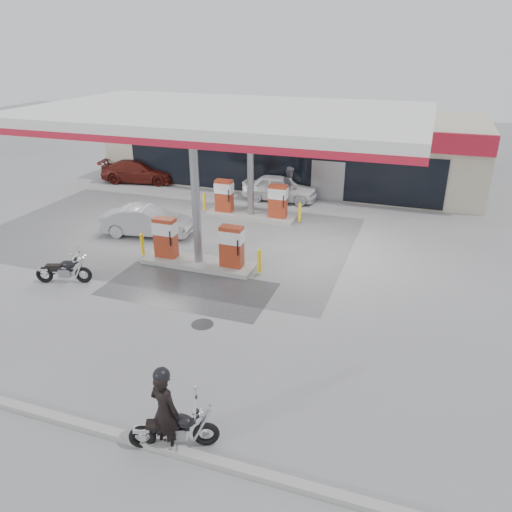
{
  "coord_description": "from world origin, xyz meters",
  "views": [
    {
      "loc": [
        7.98,
        -14.07,
        8.2
      ],
      "look_at": [
        2.73,
        0.98,
        1.2
      ],
      "focal_mm": 35.0,
      "sensor_mm": 36.0,
      "label": 1
    }
  ],
  "objects_px": {
    "pump_island_far": "(251,204)",
    "hatchback_silver": "(147,221)",
    "pump_island_near": "(198,248)",
    "parked_motorcycle": "(64,271)",
    "attendant": "(290,185)",
    "main_motorcycle": "(176,430)",
    "parked_car_left": "(139,171)",
    "biker_main": "(165,411)",
    "sedan_white": "(280,188)"
  },
  "relations": [
    {
      "from": "parked_motorcycle",
      "to": "attendant",
      "type": "relative_size",
      "value": 0.98
    },
    {
      "from": "pump_island_far",
      "to": "main_motorcycle",
      "type": "xyz_separation_m",
      "value": [
        3.6,
        -14.78,
        -0.26
      ]
    },
    {
      "from": "pump_island_near",
      "to": "sedan_white",
      "type": "distance_m",
      "value": 9.22
    },
    {
      "from": "pump_island_far",
      "to": "hatchback_silver",
      "type": "height_order",
      "value": "pump_island_far"
    },
    {
      "from": "pump_island_far",
      "to": "attendant",
      "type": "bearing_deg",
      "value": 66.56
    },
    {
      "from": "sedan_white",
      "to": "hatchback_silver",
      "type": "bearing_deg",
      "value": 148.28
    },
    {
      "from": "pump_island_far",
      "to": "hatchback_silver",
      "type": "relative_size",
      "value": 1.29
    },
    {
      "from": "main_motorcycle",
      "to": "pump_island_near",
      "type": "bearing_deg",
      "value": 89.27
    },
    {
      "from": "pump_island_near",
      "to": "attendant",
      "type": "relative_size",
      "value": 2.57
    },
    {
      "from": "pump_island_near",
      "to": "main_motorcycle",
      "type": "distance_m",
      "value": 9.49
    },
    {
      "from": "parked_motorcycle",
      "to": "attendant",
      "type": "height_order",
      "value": "attendant"
    },
    {
      "from": "pump_island_near",
      "to": "parked_motorcycle",
      "type": "xyz_separation_m",
      "value": [
        -3.93,
        -2.98,
        -0.25
      ]
    },
    {
      "from": "parked_motorcycle",
      "to": "attendant",
      "type": "xyz_separation_m",
      "value": [
        5.14,
        11.78,
        0.54
      ]
    },
    {
      "from": "sedan_white",
      "to": "parked_car_left",
      "type": "distance_m",
      "value": 9.27
    },
    {
      "from": "parked_car_left",
      "to": "sedan_white",
      "type": "bearing_deg",
      "value": -105.39
    },
    {
      "from": "attendant",
      "to": "parked_car_left",
      "type": "relative_size",
      "value": 0.43
    },
    {
      "from": "main_motorcycle",
      "to": "biker_main",
      "type": "height_order",
      "value": "biker_main"
    },
    {
      "from": "parked_car_left",
      "to": "pump_island_near",
      "type": "bearing_deg",
      "value": -149.42
    },
    {
      "from": "hatchback_silver",
      "to": "parked_motorcycle",
      "type": "bearing_deg",
      "value": 166.59
    },
    {
      "from": "attendant",
      "to": "hatchback_silver",
      "type": "height_order",
      "value": "attendant"
    },
    {
      "from": "parked_motorcycle",
      "to": "hatchback_silver",
      "type": "height_order",
      "value": "hatchback_silver"
    },
    {
      "from": "biker_main",
      "to": "parked_car_left",
      "type": "height_order",
      "value": "biker_main"
    },
    {
      "from": "main_motorcycle",
      "to": "hatchback_silver",
      "type": "relative_size",
      "value": 0.47
    },
    {
      "from": "biker_main",
      "to": "sedan_white",
      "type": "bearing_deg",
      "value": -68.59
    },
    {
      "from": "biker_main",
      "to": "parked_motorcycle",
      "type": "bearing_deg",
      "value": -26.32
    },
    {
      "from": "parked_motorcycle",
      "to": "hatchback_silver",
      "type": "distance_m",
      "value": 5.2
    },
    {
      "from": "pump_island_far",
      "to": "attendant",
      "type": "height_order",
      "value": "attendant"
    },
    {
      "from": "attendant",
      "to": "sedan_white",
      "type": "bearing_deg",
      "value": 39.29
    },
    {
      "from": "hatchback_silver",
      "to": "biker_main",
      "type": "bearing_deg",
      "value": -157.26
    },
    {
      "from": "parked_motorcycle",
      "to": "pump_island_near",
      "type": "bearing_deg",
      "value": 18.13
    },
    {
      "from": "pump_island_far",
      "to": "main_motorcycle",
      "type": "relative_size",
      "value": 2.76
    },
    {
      "from": "biker_main",
      "to": "sedan_white",
      "type": "distance_m",
      "value": 18.29
    },
    {
      "from": "main_motorcycle",
      "to": "attendant",
      "type": "relative_size",
      "value": 0.93
    },
    {
      "from": "sedan_white",
      "to": "parked_car_left",
      "type": "relative_size",
      "value": 0.87
    },
    {
      "from": "pump_island_far",
      "to": "biker_main",
      "type": "distance_m",
      "value": 15.25
    },
    {
      "from": "pump_island_far",
      "to": "parked_motorcycle",
      "type": "bearing_deg",
      "value": -113.62
    },
    {
      "from": "parked_car_left",
      "to": "hatchback_silver",
      "type": "bearing_deg",
      "value": -157.19
    },
    {
      "from": "pump_island_near",
      "to": "attendant",
      "type": "bearing_deg",
      "value": 82.15
    },
    {
      "from": "biker_main",
      "to": "hatchback_silver",
      "type": "distance_m",
      "value": 13.1
    },
    {
      "from": "parked_motorcycle",
      "to": "hatchback_silver",
      "type": "bearing_deg",
      "value": 67.14
    },
    {
      "from": "attendant",
      "to": "pump_island_near",
      "type": "bearing_deg",
      "value": 151.88
    },
    {
      "from": "pump_island_near",
      "to": "parked_motorcycle",
      "type": "relative_size",
      "value": 2.61
    },
    {
      "from": "pump_island_near",
      "to": "biker_main",
      "type": "distance_m",
      "value": 9.5
    },
    {
      "from": "sedan_white",
      "to": "pump_island_near",
      "type": "bearing_deg",
      "value": 175.43
    },
    {
      "from": "biker_main",
      "to": "hatchback_silver",
      "type": "relative_size",
      "value": 0.49
    },
    {
      "from": "pump_island_far",
      "to": "biker_main",
      "type": "bearing_deg",
      "value": -77.03
    },
    {
      "from": "hatchback_silver",
      "to": "parked_car_left",
      "type": "height_order",
      "value": "parked_car_left"
    },
    {
      "from": "pump_island_near",
      "to": "sedan_white",
      "type": "xyz_separation_m",
      "value": [
        0.53,
        9.2,
        -0.02
      ]
    },
    {
      "from": "parked_motorcycle",
      "to": "parked_car_left",
      "type": "distance_m",
      "value": 13.83
    },
    {
      "from": "main_motorcycle",
      "to": "parked_motorcycle",
      "type": "distance_m",
      "value": 9.5
    }
  ]
}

